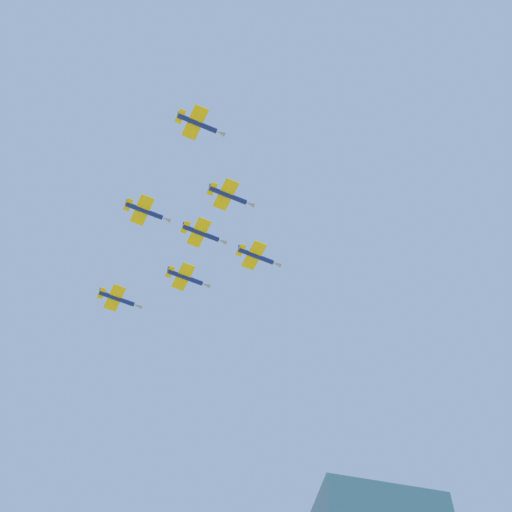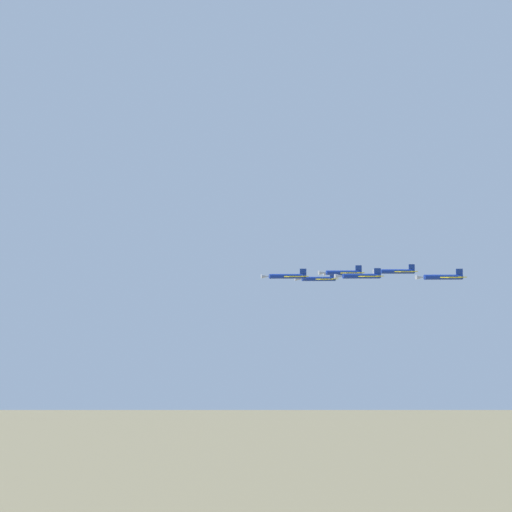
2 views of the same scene
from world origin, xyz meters
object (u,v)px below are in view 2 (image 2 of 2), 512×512
Objects in this scene: jet_starboard_inner at (318,279)px; jet_port_inner at (361,276)px; jet_port_outer at (343,273)px; jet_center_rear at (344,274)px; jet_starboard_outer at (442,277)px; jet_port_trail at (397,271)px; jet_lead at (287,276)px.

jet_port_inner is at bearing 180.00° from jet_starboard_inner.
jet_port_outer is 29.72m from jet_center_rear.
jet_port_outer is 1.00× the size of jet_starboard_outer.
jet_center_rear is 27.24m from jet_port_trail.
jet_starboard_outer is at bearing 174.29° from jet_port_trail.
jet_port_trail reaches higher than jet_lead.
jet_port_inner is at bearing 129.81° from jet_port_trail.
jet_starboard_inner is (-16.02, 10.51, -0.81)m from jet_lead.
jet_starboard_inner is (-26.54, -5.51, -0.91)m from jet_port_inner.
jet_starboard_outer is (10.51, 16.02, -0.16)m from jet_port_inner.
jet_center_rear is (-29.01, 6.43, -0.32)m from jet_port_outer.
jet_lead is 1.00× the size of jet_port_outer.
jet_port_outer is at bearing -90.00° from jet_lead.
jet_port_inner reaches higher than jet_starboard_inner.
jet_starboard_inner is 1.00× the size of jet_port_outer.
jet_lead is at bearing 90.00° from jet_port_trail.
jet_center_rear reaches higher than jet_starboard_inner.
jet_lead is 14.93m from jet_port_outer.
jet_starboard_outer is (21.03, 32.04, -0.06)m from jet_lead.
jet_port_inner reaches higher than jet_lead.
jet_port_outer reaches higher than jet_port_inner.
jet_port_inner is 21.19m from jet_port_trail.
jet_lead is 19.16m from jet_port_inner.
jet_starboard_inner is 13.72m from jet_port_outer.
jet_port_inner is (10.51, 16.02, 0.10)m from jet_lead.
jet_starboard_inner is 1.00× the size of jet_center_rear.
jet_starboard_outer is at bearing -135.00° from jet_lead.
jet_port_inner is 27.12m from jet_starboard_inner.
jet_port_trail reaches higher than jet_starboard_outer.
jet_center_rear reaches higher than jet_starboard_outer.
jet_starboard_inner is 19.21m from jet_center_rear.
jet_lead is 1.00× the size of jet_starboard_inner.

